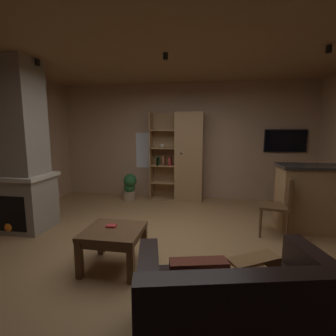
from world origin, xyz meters
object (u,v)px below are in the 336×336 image
Objects in this scene: table_book_0 at (111,226)px; potted_floor_plant at (130,187)px; bookshelf_cabinet at (185,157)px; kitchen_bar_counter at (328,198)px; wall_mounted_tv at (285,141)px; coffee_table at (114,236)px; leather_couch at (239,316)px; stone_fireplace at (18,155)px; dining_chair at (280,202)px.

table_book_0 is 0.19× the size of potted_floor_plant.
bookshelf_cabinet is 3.24× the size of potted_floor_plant.
kitchen_bar_counter is 3.40m from table_book_0.
coffee_table is at bearing -130.07° from wall_mounted_tv.
stone_fireplace is at bearing 150.08° from leather_couch.
leather_couch is at bearing -61.75° from potted_floor_plant.
bookshelf_cabinet reaches higher than leather_couch.
coffee_table is (1.93, -0.90, -0.83)m from stone_fireplace.
leather_couch is 2.59× the size of potted_floor_plant.
stone_fireplace is 1.67× the size of leather_couch.
stone_fireplace is 4.06× the size of coffee_table.
leather_couch is at bearing -29.92° from stone_fireplace.
bookshelf_cabinet is 3.17m from coffee_table.
kitchen_bar_counter is 3.90m from potted_floor_plant.
bookshelf_cabinet is 2.19× the size of dining_chair.
potted_floor_plant is (-1.27, -0.24, -0.68)m from bookshelf_cabinet.
leather_couch is 4.29m from potted_floor_plant.
bookshelf_cabinet is 2.87m from kitchen_bar_counter.
stone_fireplace is 22.98× the size of table_book_0.
stone_fireplace is 4.33× the size of potted_floor_plant.
leather_couch is at bearing -108.76° from wall_mounted_tv.
dining_chair is (2.21, 1.20, 0.05)m from table_book_0.
stone_fireplace is at bearing -153.13° from wall_mounted_tv.
leather_couch is at bearing -123.09° from kitchen_bar_counter.
dining_chair is 2.26m from wall_mounted_tv.
coffee_table is at bearing 143.67° from leather_couch.
bookshelf_cabinet reaches higher than potted_floor_plant.
bookshelf_cabinet is at bearing 100.76° from leather_couch.
leather_couch is 1.63m from coffee_table.
table_book_0 reaches higher than coffee_table.
stone_fireplace reaches higher than bookshelf_cabinet.
kitchen_bar_counter is 2.51× the size of potted_floor_plant.
bookshelf_cabinet is 1.29× the size of kitchen_bar_counter.
kitchen_bar_counter reaches higher than coffee_table.
bookshelf_cabinet is 2.24m from wall_mounted_tv.
dining_chair reaches higher than potted_floor_plant.
bookshelf_cabinet is at bearing 10.79° from potted_floor_plant.
stone_fireplace reaches higher than coffee_table.
wall_mounted_tv is (-0.23, 1.67, 0.85)m from kitchen_bar_counter.
stone_fireplace is 2.43m from potted_floor_plant.
stone_fireplace is at bearing 155.91° from table_book_0.
potted_floor_plant is at bearing 118.25° from leather_couch.
table_book_0 is at bearing -24.09° from stone_fireplace.
potted_floor_plant is (1.21, 1.92, -0.90)m from stone_fireplace.
leather_couch is 2.39m from dining_chair.
wall_mounted_tv reaches higher than potted_floor_plant.
wall_mounted_tv is at bearing 5.47° from bookshelf_cabinet.
dining_chair is 3.28m from potted_floor_plant.
stone_fireplace is 2.92× the size of dining_chair.
potted_floor_plant reaches higher than table_book_0.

